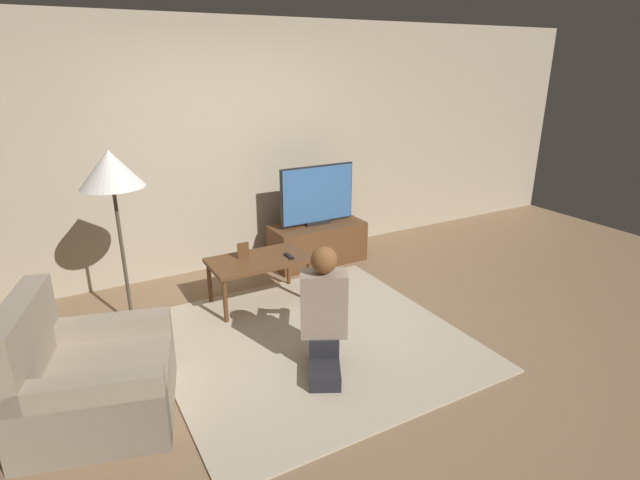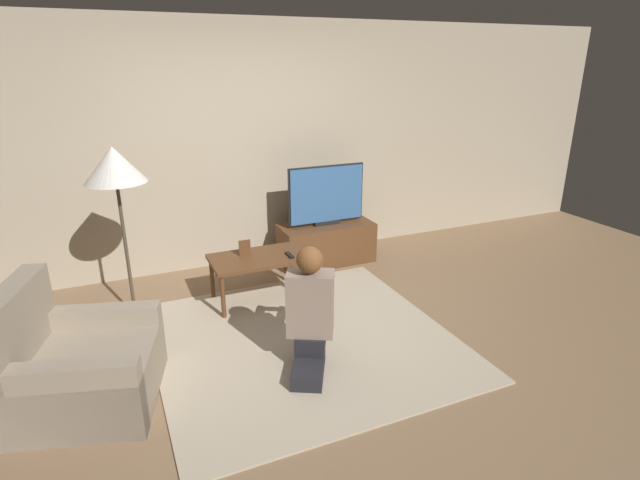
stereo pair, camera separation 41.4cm
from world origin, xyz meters
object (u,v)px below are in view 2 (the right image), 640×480
Objects in this scene: person_kneeling at (310,308)px; armchair at (77,368)px; floor_lamp at (115,171)px; tv at (326,195)px; coffee_table at (259,261)px.

armchair is at bearing 20.06° from person_kneeling.
floor_lamp is at bearing -21.64° from person_kneeling.
tv is 1.23m from coffee_table.
person_kneeling is (1.16, -1.35, -0.85)m from floor_lamp.
coffee_table is 1.20m from person_kneeling.
tv is 2.24m from floor_lamp.
tv reaches higher than person_kneeling.
floor_lamp is 1.62× the size of person_kneeling.
person_kneeling is at bearing -49.35° from floor_lamp.
armchair is at bearing -110.55° from floor_lamp.
tv is 3.05m from armchair.
tv is at bearing -41.52° from armchair.
armchair is (-2.54, -1.62, -0.52)m from tv.
coffee_table is (-0.98, -0.64, -0.38)m from tv.
coffee_table is 0.82× the size of armchair.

